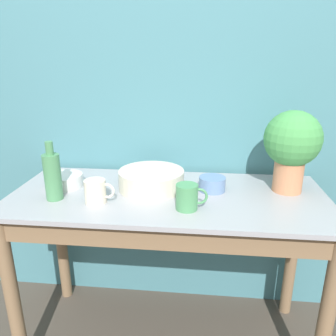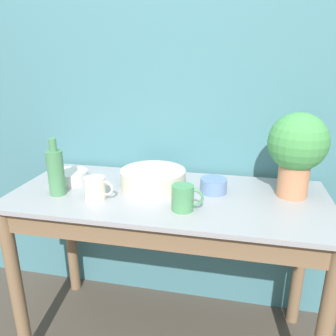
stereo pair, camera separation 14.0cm
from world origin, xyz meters
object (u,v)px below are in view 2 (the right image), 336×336
(mug_green, at_px, (183,198))
(bowl_small_enamel_white, at_px, (71,177))
(bowl_small_blue, at_px, (213,186))
(bottle_tall, at_px, (56,172))
(mug_cream, at_px, (96,188))
(potted_plant, at_px, (297,147))
(bowl_wash_large, at_px, (153,179))

(mug_green, bearing_deg, bowl_small_enamel_white, 162.33)
(bowl_small_blue, xyz_separation_m, bowl_small_enamel_white, (-0.68, -0.02, -0.00))
(bottle_tall, bearing_deg, bowl_small_enamel_white, 95.73)
(mug_cream, height_order, bowl_small_enamel_white, mug_cream)
(mug_cream, xyz_separation_m, bowl_small_blue, (0.48, 0.18, -0.02))
(bottle_tall, xyz_separation_m, mug_green, (0.56, -0.04, -0.05))
(potted_plant, distance_m, mug_green, 0.52)
(bowl_small_enamel_white, bearing_deg, bowl_small_blue, 1.59)
(potted_plant, relative_size, bowl_small_blue, 3.06)
(mug_cream, xyz_separation_m, bowl_small_enamel_white, (-0.20, 0.16, -0.02))
(bowl_small_blue, height_order, bowl_small_enamel_white, bowl_small_blue)
(bowl_wash_large, xyz_separation_m, mug_cream, (-0.20, -0.18, 0.01))
(potted_plant, relative_size, mug_green, 2.87)
(mug_cream, bearing_deg, bowl_small_blue, 20.63)
(mug_cream, bearing_deg, mug_green, -3.45)
(bottle_tall, xyz_separation_m, bowl_small_blue, (0.66, 0.16, -0.07))
(bottle_tall, distance_m, mug_cream, 0.20)
(potted_plant, bearing_deg, bowl_wash_large, -176.78)
(bowl_wash_large, distance_m, bowl_small_blue, 0.28)
(bottle_tall, distance_m, mug_green, 0.57)
(mug_cream, relative_size, bowl_small_enamel_white, 0.76)
(bottle_tall, bearing_deg, bowl_wash_large, 22.22)
(potted_plant, height_order, mug_cream, potted_plant)
(potted_plant, distance_m, bowl_wash_large, 0.63)
(potted_plant, distance_m, bowl_small_enamel_white, 1.03)
(mug_green, bearing_deg, bowl_small_blue, 63.29)
(bowl_small_enamel_white, bearing_deg, mug_green, -17.67)
(potted_plant, height_order, bowl_wash_large, potted_plant)
(potted_plant, height_order, bowl_small_blue, potted_plant)
(potted_plant, xyz_separation_m, mug_green, (-0.44, -0.23, -0.17))
(bowl_wash_large, height_order, mug_green, mug_green)
(mug_cream, distance_m, bowl_small_enamel_white, 0.26)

